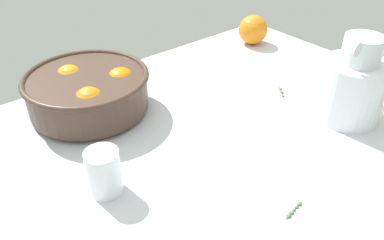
% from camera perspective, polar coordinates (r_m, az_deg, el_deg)
% --- Properties ---
extents(ground_plane, '(1.23, 0.80, 0.03)m').
position_cam_1_polar(ground_plane, '(0.78, -0.41, -4.98)').
color(ground_plane, silver).
extents(fruit_bowl, '(0.27, 0.27, 0.10)m').
position_cam_1_polar(fruit_bowl, '(0.88, -14.90, 4.07)').
color(fruit_bowl, '#473328').
rests_on(fruit_bowl, ground_plane).
extents(juice_pitcher, '(0.18, 0.14, 0.19)m').
position_cam_1_polar(juice_pitcher, '(0.89, 22.42, 4.07)').
color(juice_pitcher, white).
rests_on(juice_pitcher, ground_plane).
extents(juice_glass, '(0.06, 0.06, 0.08)m').
position_cam_1_polar(juice_glass, '(0.67, -12.81, -7.67)').
color(juice_glass, white).
rests_on(juice_glass, ground_plane).
extents(loose_orange_0, '(0.06, 0.06, 0.06)m').
position_cam_1_polar(loose_orange_0, '(1.10, 23.60, 7.39)').
color(loose_orange_0, orange).
rests_on(loose_orange_0, ground_plane).
extents(loose_orange_2, '(0.09, 0.09, 0.09)m').
position_cam_1_polar(loose_orange_2, '(1.22, 8.93, 12.94)').
color(loose_orange_2, orange).
rests_on(loose_orange_2, ground_plane).
extents(herb_sprig_0, '(0.05, 0.01, 0.01)m').
position_cam_1_polar(herb_sprig_0, '(0.67, 14.73, -12.60)').
color(herb_sprig_0, '#4B7647').
rests_on(herb_sprig_0, ground_plane).
extents(herb_sprig_1, '(0.05, 0.05, 0.01)m').
position_cam_1_polar(herb_sprig_1, '(0.97, 13.03, 4.06)').
color(herb_sprig_1, '#416C3B').
rests_on(herb_sprig_1, ground_plane).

